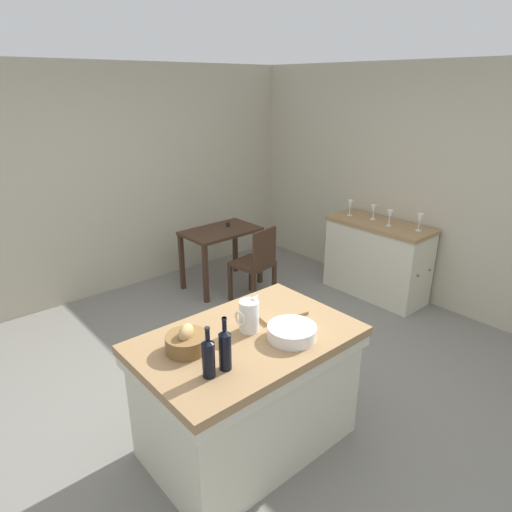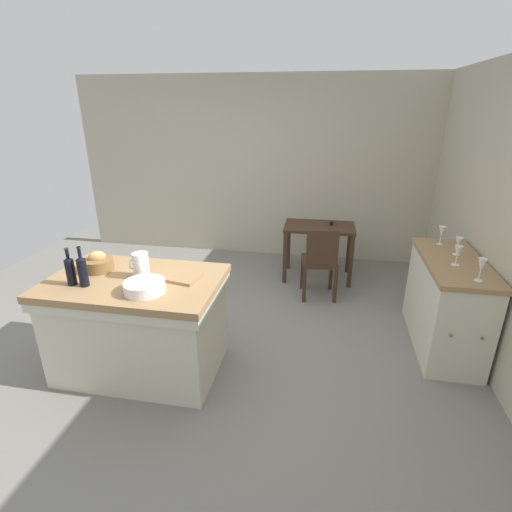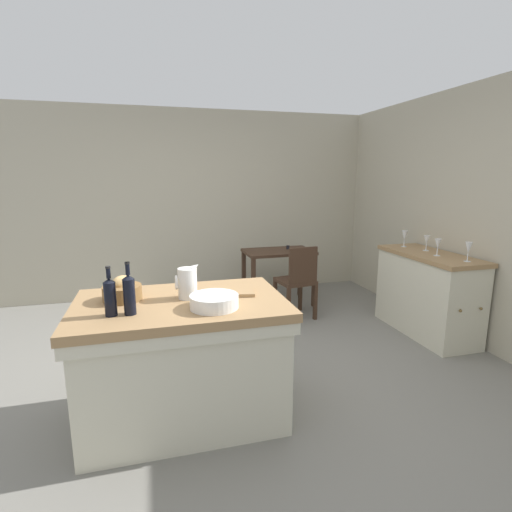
# 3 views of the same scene
# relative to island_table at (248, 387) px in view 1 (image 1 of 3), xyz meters

# --- Properties ---
(ground_plane) EXTENTS (6.76, 6.76, 0.00)m
(ground_plane) POSITION_rel_island_table_xyz_m (0.42, 0.47, -0.47)
(ground_plane) COLOR slate
(wall_back) EXTENTS (5.32, 0.12, 2.60)m
(wall_back) POSITION_rel_island_table_xyz_m (0.42, 3.07, 0.83)
(wall_back) COLOR #B2AA93
(wall_back) RESTS_ON ground
(wall_right) EXTENTS (0.12, 5.20, 2.60)m
(wall_right) POSITION_rel_island_table_xyz_m (3.02, 0.47, 0.83)
(wall_right) COLOR #B2AA93
(wall_right) RESTS_ON ground
(island_table) EXTENTS (1.41, 0.91, 0.87)m
(island_table) POSITION_rel_island_table_xyz_m (0.00, 0.00, 0.00)
(island_table) COLOR #99754C
(island_table) RESTS_ON ground
(side_cabinet) EXTENTS (0.52, 1.22, 0.89)m
(side_cabinet) POSITION_rel_island_table_xyz_m (2.68, 0.86, -0.02)
(side_cabinet) COLOR #99754C
(side_cabinet) RESTS_ON ground
(writing_desk) EXTENTS (0.91, 0.57, 0.78)m
(writing_desk) POSITION_rel_island_table_xyz_m (1.44, 2.24, 0.14)
(writing_desk) COLOR #3D281C
(writing_desk) RESTS_ON ground
(wooden_chair) EXTENTS (0.45, 0.45, 0.89)m
(wooden_chair) POSITION_rel_island_table_xyz_m (1.48, 1.63, 0.02)
(wooden_chair) COLOR #3D281C
(wooden_chair) RESTS_ON ground
(pitcher) EXTENTS (0.17, 0.13, 0.25)m
(pitcher) POSITION_rel_island_table_xyz_m (0.05, 0.04, 0.51)
(pitcher) COLOR white
(pitcher) RESTS_ON island_table
(wash_bowl) EXTENTS (0.31, 0.31, 0.09)m
(wash_bowl) POSITION_rel_island_table_xyz_m (0.20, -0.20, 0.44)
(wash_bowl) COLOR white
(wash_bowl) RESTS_ON island_table
(bread_basket) EXTENTS (0.26, 0.26, 0.17)m
(bread_basket) POSITION_rel_island_table_xyz_m (-0.38, 0.11, 0.46)
(bread_basket) COLOR brown
(bread_basket) RESTS_ON island_table
(cutting_board) EXTENTS (0.37, 0.29, 0.02)m
(cutting_board) POSITION_rel_island_table_xyz_m (0.36, 0.08, 0.41)
(cutting_board) COLOR #99754C
(cutting_board) RESTS_ON island_table
(wine_bottle_dark) EXTENTS (0.07, 0.07, 0.33)m
(wine_bottle_dark) POSITION_rel_island_table_xyz_m (-0.32, -0.19, 0.53)
(wine_bottle_dark) COLOR black
(wine_bottle_dark) RESTS_ON island_table
(wine_bottle_amber) EXTENTS (0.07, 0.07, 0.31)m
(wine_bottle_amber) POSITION_rel_island_table_xyz_m (-0.43, -0.18, 0.52)
(wine_bottle_amber) COLOR black
(wine_bottle_amber) RESTS_ON island_table
(wine_glass_far_left) EXTENTS (0.07, 0.07, 0.19)m
(wine_glass_far_left) POSITION_rel_island_table_xyz_m (2.74, 0.42, 0.55)
(wine_glass_far_left) COLOR white
(wine_glass_far_left) RESTS_ON side_cabinet
(wine_glass_left) EXTENTS (0.07, 0.07, 0.18)m
(wine_glass_left) POSITION_rel_island_table_xyz_m (2.65, 0.73, 0.54)
(wine_glass_left) COLOR white
(wine_glass_left) RESTS_ON side_cabinet
(wine_glass_middle) EXTENTS (0.07, 0.07, 0.17)m
(wine_glass_middle) POSITION_rel_island_table_xyz_m (2.73, 1.00, 0.54)
(wine_glass_middle) COLOR white
(wine_glass_middle) RESTS_ON side_cabinet
(wine_glass_right) EXTENTS (0.07, 0.07, 0.19)m
(wine_glass_right) POSITION_rel_island_table_xyz_m (2.65, 1.28, 0.55)
(wine_glass_right) COLOR white
(wine_glass_right) RESTS_ON side_cabinet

